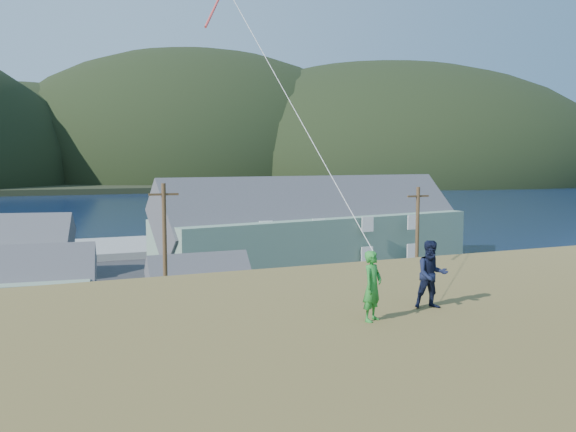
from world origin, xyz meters
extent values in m
plane|color=#0A1638|center=(0.00, 0.00, 0.00)|extent=(900.00, 900.00, 0.00)
cube|color=#4C3D19|center=(0.00, -2.00, 0.05)|extent=(110.00, 8.00, 0.10)
cube|color=#28282B|center=(0.00, 17.00, 0.06)|extent=(72.00, 36.00, 0.12)
cube|color=gray|center=(-6.00, 40.00, 0.45)|extent=(26.00, 14.00, 0.90)
cube|color=black|center=(0.00, 330.00, 1.00)|extent=(900.00, 320.00, 2.00)
ellipsoid|color=black|center=(-20.00, 300.00, 2.00)|extent=(200.00, 180.00, 100.00)
ellipsoid|color=black|center=(70.00, 290.00, 2.00)|extent=(230.00, 207.00, 142.60)
ellipsoid|color=black|center=(180.00, 270.00, 2.00)|extent=(280.00, 252.00, 134.40)
ellipsoid|color=black|center=(300.00, 300.00, 2.00)|extent=(240.00, 216.00, 100.80)
cube|color=gray|center=(18.65, 20.49, 2.81)|extent=(32.41, 13.96, 5.38)
cube|color=#47474C|center=(18.65, 20.49, 6.93)|extent=(32.87, 13.87, 8.79)
cube|color=gray|center=(-6.78, 11.31, 1.54)|extent=(8.50, 6.13, 2.84)
cube|color=#47474C|center=(-6.78, 11.31, 3.67)|extent=(8.98, 6.05, 5.20)
cube|color=silver|center=(3.87, 7.20, 1.38)|extent=(6.34, 4.54, 2.52)
cube|color=#47474C|center=(3.87, 7.20, 3.28)|extent=(6.84, 4.54, 4.51)
cube|color=slate|center=(-9.13, 26.79, 1.76)|extent=(11.30, 8.10, 3.29)
cube|color=#47474C|center=(-9.13, 26.79, 4.33)|extent=(11.77, 8.13, 6.09)
cylinder|color=#47331E|center=(0.60, 1.50, 4.79)|extent=(0.24, 0.24, 9.35)
cylinder|color=#47331E|center=(16.99, 1.50, 4.57)|extent=(0.24, 0.24, 8.89)
imported|color=silver|center=(-7.49, 23.68, 0.84)|extent=(2.48, 5.11, 1.43)
imported|color=black|center=(-6.00, 18.43, 0.90)|extent=(2.28, 5.42, 1.56)
imported|color=#23832C|center=(1.51, -18.95, 7.95)|extent=(0.65, 0.60, 1.50)
imported|color=black|center=(3.31, -18.55, 7.99)|extent=(0.90, 0.78, 1.57)
cylinder|color=#E7403C|center=(-0.66, -14.60, 14.63)|extent=(0.06, 0.06, 3.31)
cylinder|color=white|center=(0.73, -16.15, 12.11)|extent=(0.02, 0.02, 8.96)
camera|label=1|loc=(-4.53, -29.10, 10.54)|focal=35.00mm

